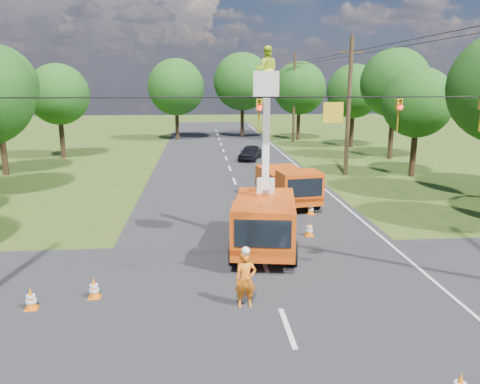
{
  "coord_description": "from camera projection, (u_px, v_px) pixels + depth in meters",
  "views": [
    {
      "loc": [
        -2.34,
        -11.66,
        6.71
      ],
      "look_at": [
        -0.83,
        5.8,
        2.6
      ],
      "focal_mm": 35.0,
      "sensor_mm": 36.0,
      "label": 1
    }
  ],
  "objects": [
    {
      "name": "ground",
      "position": [
        234.0,
        182.0,
        32.44
      ],
      "size": [
        140.0,
        140.0,
        0.0
      ],
      "primitive_type": "plane",
      "color": "#2F4F17",
      "rests_on": "ground"
    },
    {
      "name": "road_main",
      "position": [
        234.0,
        182.0,
        32.44
      ],
      "size": [
        12.0,
        100.0,
        0.06
      ],
      "primitive_type": "cube",
      "color": "black",
      "rests_on": "ground"
    },
    {
      "name": "road_cross",
      "position": [
        276.0,
        297.0,
        14.98
      ],
      "size": [
        56.0,
        10.0,
        0.07
      ],
      "primitive_type": "cube",
      "color": "black",
      "rests_on": "ground"
    },
    {
      "name": "edge_line",
      "position": [
        314.0,
        180.0,
        32.91
      ],
      "size": [
        0.12,
        90.0,
        0.02
      ],
      "primitive_type": "cube",
      "color": "silver",
      "rests_on": "ground"
    },
    {
      "name": "bucket_truck",
      "position": [
        265.0,
        209.0,
        19.0
      ],
      "size": [
        3.3,
        6.58,
        8.09
      ],
      "rotation": [
        0.0,
        0.0,
        -0.16
      ],
      "color": "#BF4E0D",
      "rests_on": "ground"
    },
    {
      "name": "second_truck",
      "position": [
        288.0,
        184.0,
        26.34
      ],
      "size": [
        2.99,
        6.11,
        2.2
      ],
      "rotation": [
        0.0,
        0.0,
        0.14
      ],
      "color": "#BF4E0D",
      "rests_on": "ground"
    },
    {
      "name": "ground_worker",
      "position": [
        246.0,
        280.0,
        14.13
      ],
      "size": [
        0.7,
        0.5,
        1.81
      ],
      "primitive_type": "imported",
      "rotation": [
        0.0,
        0.0,
        0.1
      ],
      "color": "orange",
      "rests_on": "ground"
    },
    {
      "name": "distant_car",
      "position": [
        250.0,
        153.0,
        41.38
      ],
      "size": [
        2.72,
        4.16,
        1.32
      ],
      "primitive_type": "imported",
      "rotation": [
        0.0,
        0.0,
        -0.33
      ],
      "color": "black",
      "rests_on": "ground"
    },
    {
      "name": "traffic_cone_2",
      "position": [
        309.0,
        229.0,
        20.84
      ],
      "size": [
        0.38,
        0.38,
        0.71
      ],
      "color": "orange",
      "rests_on": "ground"
    },
    {
      "name": "traffic_cone_3",
      "position": [
        311.0,
        208.0,
        24.27
      ],
      "size": [
        0.38,
        0.38,
        0.71
      ],
      "color": "orange",
      "rests_on": "ground"
    },
    {
      "name": "traffic_cone_4",
      "position": [
        94.0,
        288.0,
        14.82
      ],
      "size": [
        0.38,
        0.38,
        0.71
      ],
      "color": "orange",
      "rests_on": "ground"
    },
    {
      "name": "traffic_cone_5",
      "position": [
        31.0,
        299.0,
        14.08
      ],
      "size": [
        0.38,
        0.38,
        0.71
      ],
      "color": "orange",
      "rests_on": "ground"
    },
    {
      "name": "traffic_cone_7",
      "position": [
        286.0,
        185.0,
        29.87
      ],
      "size": [
        0.38,
        0.38,
        0.71
      ],
      "color": "orange",
      "rests_on": "ground"
    },
    {
      "name": "pole_right_mid",
      "position": [
        349.0,
        105.0,
        33.93
      ],
      "size": [
        1.8,
        0.3,
        10.0
      ],
      "color": "#4C3823",
      "rests_on": "ground"
    },
    {
      "name": "pole_right_far",
      "position": [
        294.0,
        97.0,
        53.33
      ],
      "size": [
        1.8,
        0.3,
        10.0
      ],
      "color": "#4C3823",
      "rests_on": "ground"
    },
    {
      "name": "signal_span",
      "position": [
        354.0,
        111.0,
        13.82
      ],
      "size": [
        18.0,
        0.29,
        1.07
      ],
      "color": "black",
      "rests_on": "ground"
    },
    {
      "name": "tree_left_f",
      "position": [
        58.0,
        94.0,
        41.55
      ],
      "size": [
        5.4,
        5.4,
        8.4
      ],
      "color": "#382616",
      "rests_on": "ground"
    },
    {
      "name": "tree_right_c",
      "position": [
        418.0,
        103.0,
        33.3
      ],
      "size": [
        5.0,
        5.0,
        7.83
      ],
      "color": "#382616",
      "rests_on": "ground"
    },
    {
      "name": "tree_right_d",
      "position": [
        395.0,
        83.0,
        40.89
      ],
      "size": [
        6.0,
        6.0,
        9.7
      ],
      "color": "#382616",
      "rests_on": "ground"
    },
    {
      "name": "tree_right_e",
      "position": [
        354.0,
        91.0,
        48.76
      ],
      "size": [
        5.6,
        5.6,
        8.63
      ],
      "color": "#382616",
      "rests_on": "ground"
    },
    {
      "name": "tree_far_a",
      "position": [
        176.0,
        87.0,
        54.86
      ],
      "size": [
        6.6,
        6.6,
        9.5
      ],
      "color": "#382616",
      "rests_on": "ground"
    },
    {
      "name": "tree_far_b",
      "position": [
        242.0,
        82.0,
        57.33
      ],
      "size": [
        7.0,
        7.0,
        10.32
      ],
      "color": "#382616",
      "rests_on": "ground"
    },
    {
      "name": "tree_far_c",
      "position": [
        299.0,
        88.0,
        55.13
      ],
      "size": [
        6.2,
        6.2,
        9.18
      ],
      "color": "#382616",
      "rests_on": "ground"
    }
  ]
}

